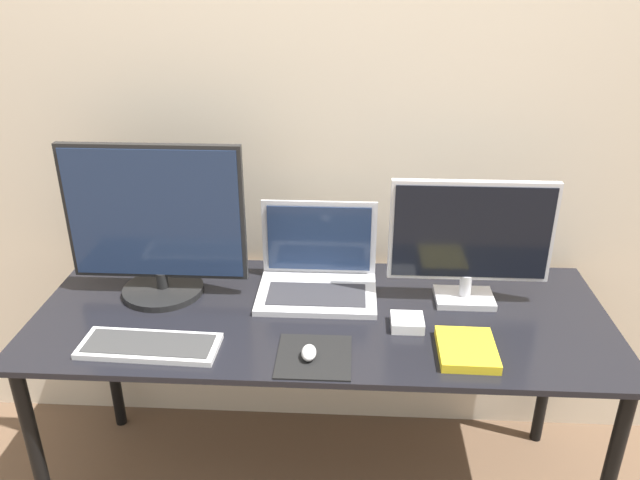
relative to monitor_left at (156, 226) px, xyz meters
The scene contains 10 objects.
wall_back 0.67m from the monitor_left, 31.04° to the left, with size 7.00×0.05×2.50m.
desk 0.60m from the monitor_left, 10.71° to the right, with size 1.71×0.67×0.70m.
monitor_left is the anchor object (origin of this frame).
monitor_right 0.94m from the monitor_left, ahead, with size 0.48×0.12×0.39m.
laptop 0.52m from the monitor_left, ahead, with size 0.37×0.27×0.27m.
keyboard 0.38m from the monitor_left, 80.91° to the right, with size 0.38×0.15×0.02m.
mousepad 0.63m from the monitor_left, 32.93° to the right, with size 0.20×0.20×0.00m.
mouse 0.62m from the monitor_left, 34.37° to the right, with size 0.04×0.06×0.03m.
book 0.97m from the monitor_left, 17.33° to the right, with size 0.16×0.19×0.03m.
power_brick 0.80m from the monitor_left, 11.98° to the right, with size 0.09×0.09×0.03m.
Camera 1 is at (0.08, -1.26, 1.69)m, focal length 35.00 mm.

